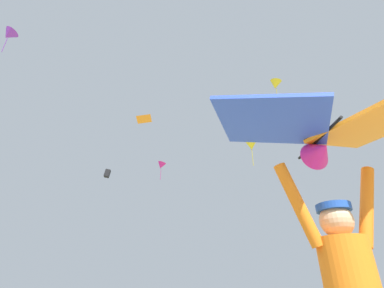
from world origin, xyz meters
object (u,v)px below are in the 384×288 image
(distant_kite_orange_mid_right, at_px, (144,118))
(distant_kite_purple_mid_left, at_px, (9,35))
(held_stunt_kite, at_px, (321,131))
(distant_kite_black_low_right, at_px, (107,173))
(distant_kite_yellow_overhead_distant, at_px, (275,85))
(distant_kite_yellow_high_right, at_px, (251,145))
(distant_kite_magenta_far_center, at_px, (161,166))

(distant_kite_orange_mid_right, relative_size, distant_kite_purple_mid_left, 0.35)
(held_stunt_kite, xyz_separation_m, distant_kite_black_low_right, (2.85, 33.85, 12.59))
(distant_kite_yellow_overhead_distant, height_order, distant_kite_yellow_high_right, distant_kite_yellow_overhead_distant)
(distant_kite_yellow_overhead_distant, height_order, distant_kite_purple_mid_left, distant_kite_purple_mid_left)
(distant_kite_yellow_high_right, bearing_deg, distant_kite_black_low_right, 112.95)
(distant_kite_magenta_far_center, xyz_separation_m, distant_kite_black_low_right, (-7.42, -1.09, -2.89))
(distant_kite_black_low_right, bearing_deg, held_stunt_kite, -94.81)
(distant_kite_black_low_right, bearing_deg, distant_kite_yellow_high_right, -67.05)
(distant_kite_black_low_right, xyz_separation_m, distant_kite_orange_mid_right, (-1.43, -22.19, -5.21))
(distant_kite_magenta_far_center, xyz_separation_m, distant_kite_purple_mid_left, (-19.26, -12.67, 4.26))
(distant_kite_magenta_far_center, relative_size, distant_kite_yellow_high_right, 1.23)
(distant_kite_black_low_right, relative_size, distant_kite_orange_mid_right, 1.07)
(distant_kite_magenta_far_center, relative_size, distant_kite_black_low_right, 2.60)
(distant_kite_magenta_far_center, distance_m, distant_kite_yellow_high_right, 21.04)
(distant_kite_purple_mid_left, bearing_deg, held_stunt_kite, -68.00)
(distant_kite_orange_mid_right, bearing_deg, distant_kite_yellow_high_right, 18.45)
(held_stunt_kite, xyz_separation_m, distant_kite_purple_mid_left, (-9.00, 22.27, 19.74))
(distant_kite_yellow_overhead_distant, height_order, distant_kite_orange_mid_right, distant_kite_yellow_overhead_distant)
(distant_kite_black_low_right, distance_m, distant_kite_purple_mid_left, 18.04)
(distant_kite_yellow_overhead_distant, xyz_separation_m, distant_kite_yellow_high_right, (-0.97, 2.63, -4.41))
(distant_kite_purple_mid_left, bearing_deg, distant_kite_magenta_far_center, 33.33)
(held_stunt_kite, distance_m, distant_kite_orange_mid_right, 13.87)
(distant_kite_purple_mid_left, bearing_deg, distant_kite_yellow_overhead_distant, -25.77)
(held_stunt_kite, relative_size, distant_kite_magenta_far_center, 0.63)
(distant_kite_yellow_high_right, bearing_deg, distant_kite_yellow_overhead_distant, -69.72)
(held_stunt_kite, distance_m, distant_kite_yellow_overhead_distant, 21.88)
(held_stunt_kite, distance_m, distant_kite_purple_mid_left, 31.09)
(distant_kite_black_low_right, bearing_deg, distant_kite_orange_mid_right, -93.70)
(distant_kite_purple_mid_left, height_order, distant_kite_yellow_high_right, distant_kite_purple_mid_left)
(held_stunt_kite, distance_m, distant_kite_yellow_high_right, 20.64)
(distant_kite_yellow_high_right, bearing_deg, held_stunt_kite, -126.33)
(distant_kite_magenta_far_center, height_order, distant_kite_yellow_overhead_distant, distant_kite_magenta_far_center)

